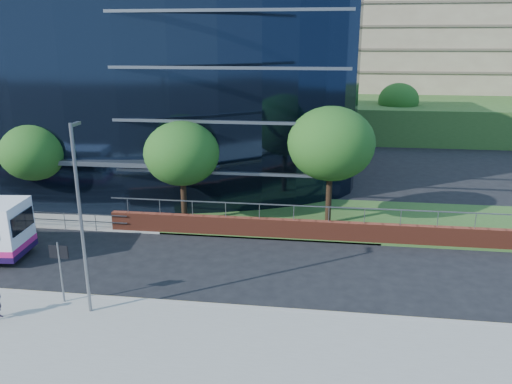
# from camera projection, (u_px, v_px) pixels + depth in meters

# --- Properties ---
(far_forecourt) EXTENTS (50.00, 8.00, 0.10)m
(far_forecourt) POSITION_uv_depth(u_px,v_px,m) (14.00, 204.00, 35.24)
(far_forecourt) COLOR gray
(far_forecourt) RESTS_ON ground
(grass_verge) EXTENTS (36.00, 8.00, 0.12)m
(grass_verge) POSITION_uv_depth(u_px,v_px,m) (456.00, 224.00, 31.38)
(grass_verge) COLOR #2D511E
(grass_verge) RESTS_ON ground
(glass_office) EXTENTS (44.00, 23.10, 16.00)m
(glass_office) POSITION_uv_depth(u_px,v_px,m) (92.00, 79.00, 42.01)
(glass_office) COLOR black
(glass_office) RESTS_ON ground
(retaining_wall) EXTENTS (34.00, 0.40, 2.11)m
(retaining_wall) POSITION_uv_depth(u_px,v_px,m) (399.00, 235.00, 28.23)
(retaining_wall) COLOR maroon
(retaining_wall) RESTS_ON ground
(apartment_block) EXTENTS (60.00, 42.00, 30.00)m
(apartment_block) POSITION_uv_depth(u_px,v_px,m) (443.00, 41.00, 70.96)
(apartment_block) COLOR #2D511E
(apartment_block) RESTS_ON ground
(street_sign) EXTENTS (0.85, 0.09, 2.80)m
(street_sign) POSITION_uv_depth(u_px,v_px,m) (59.00, 260.00, 21.35)
(street_sign) COLOR slate
(street_sign) RESTS_ON pavement_near
(tree_far_b) EXTENTS (4.29, 4.29, 6.05)m
(tree_far_b) POSITION_uv_depth(u_px,v_px,m) (34.00, 152.00, 32.23)
(tree_far_b) COLOR black
(tree_far_b) RESTS_ON ground
(tree_far_c) EXTENTS (4.62, 4.62, 6.51)m
(tree_far_c) POSITION_uv_depth(u_px,v_px,m) (182.00, 154.00, 30.37)
(tree_far_c) COLOR black
(tree_far_c) RESTS_ON ground
(tree_far_d) EXTENTS (5.28, 5.28, 7.44)m
(tree_far_d) POSITION_uv_depth(u_px,v_px,m) (331.00, 144.00, 29.97)
(tree_far_d) COLOR black
(tree_far_d) RESTS_ON ground
(tree_dist_e) EXTENTS (4.62, 4.62, 6.51)m
(tree_dist_e) POSITION_uv_depth(u_px,v_px,m) (398.00, 100.00, 57.58)
(tree_dist_e) COLOR black
(tree_dist_e) RESTS_ON ground
(streetlight_east) EXTENTS (0.15, 0.77, 8.00)m
(streetlight_east) POSITION_uv_depth(u_px,v_px,m) (81.00, 215.00, 19.93)
(streetlight_east) COLOR slate
(streetlight_east) RESTS_ON pavement_near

